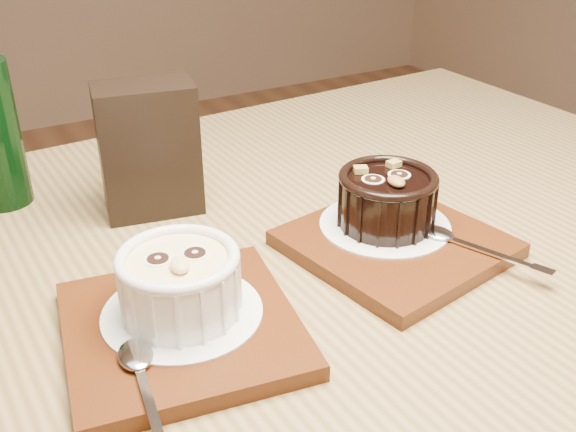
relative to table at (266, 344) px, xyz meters
name	(u,v)px	position (x,y,z in m)	size (l,w,h in m)	color
table	(266,344)	(0.00, 0.00, 0.00)	(1.24, 0.86, 0.75)	brown
tray_left	(182,329)	(-0.10, -0.06, 0.10)	(0.18, 0.18, 0.01)	#56260E
doily_left	(182,312)	(-0.10, -0.05, 0.11)	(0.13, 0.13, 0.00)	white
ramekin_white	(179,280)	(-0.10, -0.05, 0.14)	(0.10, 0.10, 0.06)	white
spoon_left	(145,386)	(-0.15, -0.12, 0.11)	(0.03, 0.13, 0.01)	silver
tray_right	(395,244)	(0.13, -0.03, 0.10)	(0.18, 0.18, 0.01)	#56260E
doily_right	(385,225)	(0.13, -0.01, 0.11)	(0.13, 0.13, 0.00)	white
ramekin_dark	(387,197)	(0.13, -0.01, 0.14)	(0.10, 0.10, 0.06)	black
spoon_right	(469,244)	(0.17, -0.08, 0.11)	(0.03, 0.13, 0.01)	silver
condiment_stand	(149,149)	(-0.05, 0.16, 0.16)	(0.10, 0.06, 0.14)	black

